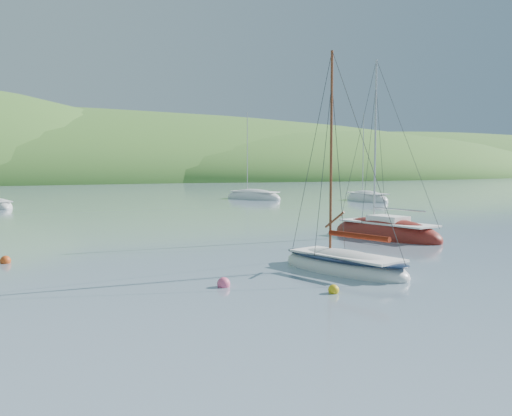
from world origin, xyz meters
name	(u,v)px	position (x,y,z in m)	size (l,w,h in m)	color
ground	(312,296)	(0.00, 0.00, 0.00)	(700.00, 700.00, 0.00)	slate
daysailer_white	(344,266)	(3.74, 3.50, 0.23)	(4.05, 7.11, 10.31)	silver
sloop_red	(386,234)	(12.56, 11.76, 0.23)	(4.42, 8.68, 12.25)	maroon
distant_sloop_b	(253,198)	(22.04, 51.54, 0.21)	(6.48, 9.35, 12.62)	silver
distant_sloop_d	(367,199)	(33.54, 42.09, 0.20)	(3.67, 8.71, 12.12)	silver
mooring_buoys	(149,275)	(-4.36, 5.71, 0.12)	(10.96, 12.38, 0.50)	gold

